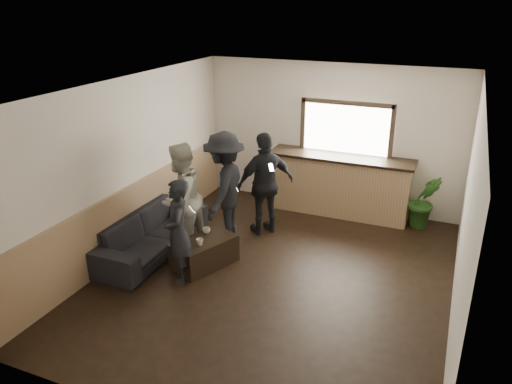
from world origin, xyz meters
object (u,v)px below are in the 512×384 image
at_px(bar_counter, 340,181).
at_px(sofa, 150,232).
at_px(potted_plant, 424,201).
at_px(person_c, 225,188).
at_px(person_d, 265,184).
at_px(cup_b, 200,242).
at_px(person_b, 181,198).
at_px(cup_a, 207,230).
at_px(person_a, 178,231).
at_px(coffee_table, 205,252).

height_order(bar_counter, sofa, bar_counter).
distance_m(potted_plant, person_c, 3.60).
xyz_separation_m(potted_plant, person_d, (-2.55, -1.30, 0.41)).
height_order(cup_b, person_d, person_d).
bearing_deg(bar_counter, person_b, -129.17).
distance_m(cup_a, cup_b, 0.41).
distance_m(potted_plant, person_a, 4.52).
height_order(sofa, coffee_table, sofa).
xyz_separation_m(cup_b, person_c, (-0.12, 1.11, 0.46)).
xyz_separation_m(cup_b, person_b, (-0.61, 0.52, 0.42)).
xyz_separation_m(potted_plant, person_b, (-3.56, -2.41, 0.40)).
relative_size(cup_a, person_d, 0.06).
distance_m(bar_counter, person_a, 3.66).
relative_size(bar_counter, sofa, 1.16).
bearing_deg(cup_a, person_c, 91.69).
height_order(cup_a, cup_b, cup_b).
height_order(cup_b, person_b, person_b).
xyz_separation_m(cup_b, person_d, (0.40, 1.64, 0.42)).
xyz_separation_m(sofa, potted_plant, (4.01, 2.71, 0.16)).
bearing_deg(cup_a, potted_plant, 39.73).
distance_m(bar_counter, cup_a, 2.98).
height_order(coffee_table, potted_plant, potted_plant).
distance_m(bar_counter, potted_plant, 1.57).
distance_m(coffee_table, person_b, 0.97).
bearing_deg(cup_a, person_a, -94.69).
height_order(bar_counter, potted_plant, bar_counter).
relative_size(cup_b, person_c, 0.06).
xyz_separation_m(coffee_table, person_b, (-0.59, 0.35, 0.69)).
bearing_deg(person_d, person_c, -2.80).
height_order(bar_counter, person_b, bar_counter).
height_order(bar_counter, person_c, bar_counter).
bearing_deg(cup_b, person_d, 76.20).
relative_size(cup_a, person_b, 0.06).
bearing_deg(sofa, person_c, -47.21).
bearing_deg(person_b, potted_plant, 126.60).
bearing_deg(coffee_table, sofa, 177.04).
bearing_deg(cup_b, person_b, 139.24).
relative_size(cup_a, person_a, 0.08).
bearing_deg(sofa, person_d, -46.44).
distance_m(coffee_table, person_a, 0.77).
bearing_deg(person_c, cup_b, -1.20).
height_order(cup_a, potted_plant, potted_plant).
xyz_separation_m(cup_a, person_b, (-0.51, 0.13, 0.42)).
height_order(coffee_table, person_a, person_a).
bearing_deg(cup_a, sofa, -169.80).
distance_m(coffee_table, person_c, 1.19).
relative_size(person_c, person_d, 1.05).
bearing_deg(coffee_table, potted_plant, 42.87).
bearing_deg(potted_plant, person_c, -149.28).
relative_size(cup_b, person_b, 0.06).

